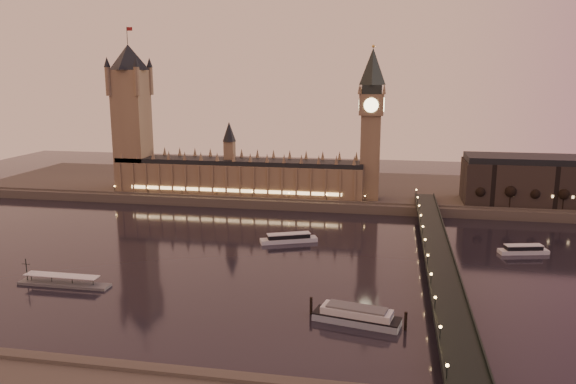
{
  "coord_description": "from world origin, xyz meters",
  "views": [
    {
      "loc": [
        69.5,
        -263.84,
        90.43
      ],
      "look_at": [
        12.96,
        35.0,
        26.9
      ],
      "focal_mm": 35.0,
      "sensor_mm": 36.0,
      "label": 1
    }
  ],
  "objects_px": {
    "moored_barge": "(357,316)",
    "pontoon_pier": "(64,283)",
    "cruise_boat_a": "(289,238)",
    "cruise_boat_b": "(523,250)"
  },
  "relations": [
    {
      "from": "moored_barge",
      "to": "pontoon_pier",
      "type": "height_order",
      "value": "pontoon_pier"
    },
    {
      "from": "cruise_boat_a",
      "to": "cruise_boat_b",
      "type": "relative_size",
      "value": 1.22
    },
    {
      "from": "cruise_boat_a",
      "to": "moored_barge",
      "type": "bearing_deg",
      "value": -88.39
    },
    {
      "from": "cruise_boat_a",
      "to": "moored_barge",
      "type": "height_order",
      "value": "moored_barge"
    },
    {
      "from": "cruise_boat_a",
      "to": "pontoon_pier",
      "type": "height_order",
      "value": "pontoon_pier"
    },
    {
      "from": "moored_barge",
      "to": "cruise_boat_a",
      "type": "bearing_deg",
      "value": 125.82
    },
    {
      "from": "moored_barge",
      "to": "pontoon_pier",
      "type": "xyz_separation_m",
      "value": [
        -128.88,
        14.36,
        -1.69
      ]
    },
    {
      "from": "moored_barge",
      "to": "pontoon_pier",
      "type": "distance_m",
      "value": 129.69
    },
    {
      "from": "cruise_boat_b",
      "to": "pontoon_pier",
      "type": "distance_m",
      "value": 224.7
    },
    {
      "from": "cruise_boat_b",
      "to": "moored_barge",
      "type": "distance_m",
      "value": 127.02
    }
  ]
}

